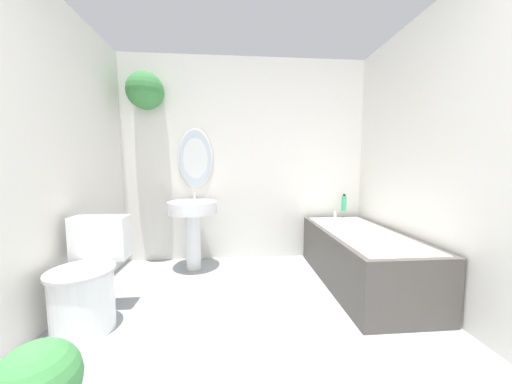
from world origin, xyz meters
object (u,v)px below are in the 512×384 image
(bathtub, at_px, (360,256))
(toilet, at_px, (88,283))
(pedestal_sink, at_px, (193,218))
(shampoo_bottle, at_px, (344,203))

(bathtub, bearing_deg, toilet, -167.94)
(pedestal_sink, bearing_deg, bathtub, -16.84)
(toilet, bearing_deg, shampoo_bottle, 26.28)
(bathtub, relative_size, shampoo_bottle, 7.22)
(bathtub, bearing_deg, pedestal_sink, 163.16)
(toilet, xyz_separation_m, shampoo_bottle, (2.35, 1.16, 0.37))
(pedestal_sink, xyz_separation_m, bathtub, (1.66, -0.50, -0.30))
(pedestal_sink, distance_m, shampoo_bottle, 1.79)
(toilet, xyz_separation_m, pedestal_sink, (0.58, 0.98, 0.26))
(toilet, height_order, pedestal_sink, pedestal_sink)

